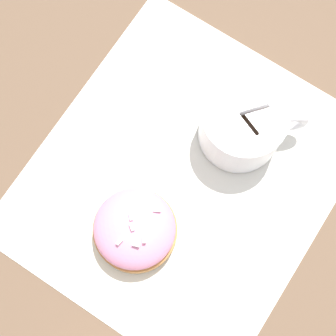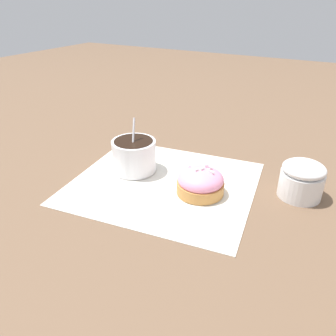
# 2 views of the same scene
# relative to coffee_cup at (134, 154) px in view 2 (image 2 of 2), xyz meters

# --- Properties ---
(ground_plane) EXTENTS (3.00, 3.00, 0.00)m
(ground_plane) POSITION_rel_coffee_cup_xyz_m (0.08, -0.01, -0.04)
(ground_plane) COLOR brown
(paper_napkin) EXTENTS (0.37, 0.34, 0.00)m
(paper_napkin) POSITION_rel_coffee_cup_xyz_m (0.08, -0.01, -0.04)
(paper_napkin) COLOR white
(paper_napkin) RESTS_ON ground_plane
(coffee_cup) EXTENTS (0.09, 0.10, 0.11)m
(coffee_cup) POSITION_rel_coffee_cup_xyz_m (0.00, 0.00, 0.00)
(coffee_cup) COLOR white
(coffee_cup) RESTS_ON paper_napkin
(frosted_pastry) EXTENTS (0.08, 0.08, 0.05)m
(frosted_pastry) POSITION_rel_coffee_cup_xyz_m (0.15, -0.01, -0.01)
(frosted_pastry) COLOR #C18442
(frosted_pastry) RESTS_ON paper_napkin
(sugar_bowl) EXTENTS (0.07, 0.07, 0.07)m
(sugar_bowl) POSITION_rel_coffee_cup_xyz_m (0.31, 0.06, -0.00)
(sugar_bowl) COLOR white
(sugar_bowl) RESTS_ON ground_plane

